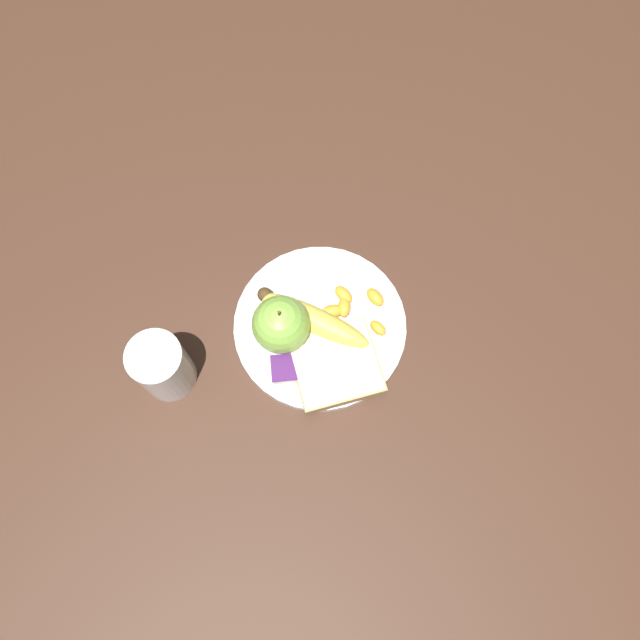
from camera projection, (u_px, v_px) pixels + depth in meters
ground_plane at (320, 328)px, 0.87m from camera, size 3.00×3.00×0.00m
plate at (320, 326)px, 0.86m from camera, size 0.24×0.24×0.01m
juice_glass at (163, 367)px, 0.80m from camera, size 0.07×0.07×0.10m
apple at (281, 324)px, 0.82m from camera, size 0.08×0.08×0.09m
banana at (312, 317)px, 0.84m from camera, size 0.16×0.12×0.04m
bread_slice at (336, 365)px, 0.83m from camera, size 0.13×0.12×0.02m
fork at (324, 323)px, 0.86m from camera, size 0.06×0.19×0.00m
jam_packet at (288, 369)px, 0.83m from camera, size 0.04×0.04×0.02m
orange_segment_0 at (332, 311)px, 0.86m from camera, size 0.03×0.02×0.02m
orange_segment_1 at (375, 297)px, 0.86m from camera, size 0.03×0.04×0.02m
orange_segment_2 at (378, 328)px, 0.85m from camera, size 0.03×0.03×0.01m
orange_segment_3 at (360, 329)px, 0.85m from camera, size 0.02×0.03×0.02m
orange_segment_4 at (344, 307)px, 0.86m from camera, size 0.02×0.03×0.02m
orange_segment_5 at (333, 331)px, 0.85m from camera, size 0.03×0.02×0.02m
orange_segment_6 at (327, 344)px, 0.84m from camera, size 0.03×0.03×0.02m
orange_segment_7 at (343, 294)px, 0.86m from camera, size 0.03×0.03×0.02m
orange_segment_8 at (326, 318)px, 0.85m from camera, size 0.03×0.03×0.02m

